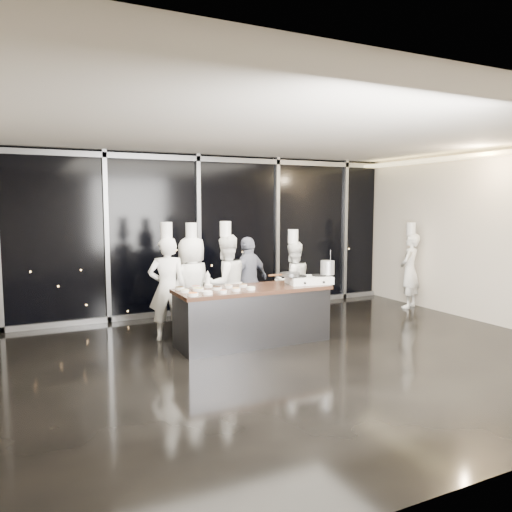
{
  "coord_description": "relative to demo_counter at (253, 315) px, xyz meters",
  "views": [
    {
      "loc": [
        -3.39,
        -6.09,
        2.21
      ],
      "look_at": [
        0.2,
        1.2,
        1.36
      ],
      "focal_mm": 35.0,
      "sensor_mm": 36.0,
      "label": 1
    }
  ],
  "objects": [
    {
      "name": "chef_far_left",
      "position": [
        -1.15,
        0.82,
        0.41
      ],
      "size": [
        0.7,
        0.55,
        1.92
      ],
      "rotation": [
        0.0,
        0.0,
        2.89
      ],
      "color": "white",
      "rests_on": "ground"
    },
    {
      "name": "window_wall",
      "position": [
        0.0,
        2.53,
        1.14
      ],
      "size": [
        8.9,
        0.11,
        3.2
      ],
      "color": "black",
      "rests_on": "ground"
    },
    {
      "name": "stock_pot",
      "position": [
        1.32,
        -0.14,
        0.7
      ],
      "size": [
        0.27,
        0.27,
        0.23
      ],
      "primitive_type": "cylinder",
      "rotation": [
        0.0,
        0.0,
        -0.18
      ],
      "color": "#B5B5B8",
      "rests_on": "stove"
    },
    {
      "name": "squeeze_bottle",
      "position": [
        -0.63,
        0.33,
        0.57
      ],
      "size": [
        0.07,
        0.07,
        0.27
      ],
      "color": "white",
      "rests_on": "demo_counter"
    },
    {
      "name": "ground",
      "position": [
        0.0,
        -0.9,
        -0.45
      ],
      "size": [
        9.0,
        9.0,
        0.0
      ],
      "primitive_type": "plane",
      "color": "black",
      "rests_on": "ground"
    },
    {
      "name": "demo_counter",
      "position": [
        0.0,
        0.0,
        0.0
      ],
      "size": [
        2.46,
        0.86,
        0.9
      ],
      "color": "#38383D",
      "rests_on": "ground"
    },
    {
      "name": "guest",
      "position": [
        0.51,
        1.23,
        0.35
      ],
      "size": [
        1.02,
        0.74,
        1.61
      ],
      "rotation": [
        0.0,
        0.0,
        3.55
      ],
      "color": "#161E3E",
      "rests_on": "ground"
    },
    {
      "name": "chef_left",
      "position": [
        -0.68,
        0.95,
        0.39
      ],
      "size": [
        0.96,
        0.8,
        1.9
      ],
      "rotation": [
        0.0,
        0.0,
        3.53
      ],
      "color": "white",
      "rests_on": "ground"
    },
    {
      "name": "room_shell",
      "position": [
        0.18,
        -0.9,
        1.79
      ],
      "size": [
        9.02,
        7.02,
        3.21
      ],
      "color": "beige",
      "rests_on": "ground"
    },
    {
      "name": "chef_center",
      "position": [
        -0.12,
        0.81,
        0.4
      ],
      "size": [
        0.91,
        0.76,
        1.92
      ],
      "rotation": [
        0.0,
        0.0,
        3.29
      ],
      "color": "white",
      "rests_on": "ground"
    },
    {
      "name": "stove",
      "position": [
        1.0,
        -0.07,
        0.51
      ],
      "size": [
        0.77,
        0.55,
        0.14
      ],
      "rotation": [
        0.0,
        0.0,
        -0.18
      ],
      "color": "white",
      "rests_on": "demo_counter"
    },
    {
      "name": "frying_pan",
      "position": [
        0.66,
        -0.01,
        0.61
      ],
      "size": [
        0.58,
        0.37,
        0.05
      ],
      "rotation": [
        0.0,
        0.0,
        -0.18
      ],
      "color": "slate",
      "rests_on": "stove"
    },
    {
      "name": "chef_right",
      "position": [
        1.29,
        0.95,
        0.32
      ],
      "size": [
        0.74,
        0.57,
        1.74
      ],
      "rotation": [
        0.0,
        0.0,
        3.14
      ],
      "color": "white",
      "rests_on": "ground"
    },
    {
      "name": "chef_side",
      "position": [
        4.2,
        1.0,
        0.37
      ],
      "size": [
        0.69,
        0.61,
        1.82
      ],
      "rotation": [
        0.0,
        0.0,
        3.64
      ],
      "color": "white",
      "rests_on": "ground"
    },
    {
      "name": "prep_bowls",
      "position": [
        -0.72,
        -0.0,
        0.47
      ],
      "size": [
        1.13,
        0.73,
        0.05
      ],
      "color": "white",
      "rests_on": "demo_counter"
    }
  ]
}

